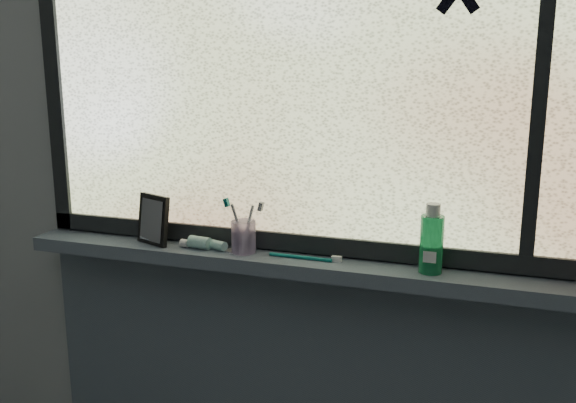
% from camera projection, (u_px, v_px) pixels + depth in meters
% --- Properties ---
extents(wall_back, '(3.00, 0.01, 2.50)m').
position_uv_depth(wall_back, '(301.00, 170.00, 1.78)').
color(wall_back, '#9EA3A8').
rests_on(wall_back, ground).
extents(windowsill, '(1.62, 0.14, 0.04)m').
position_uv_depth(windowsill, '(293.00, 264.00, 1.76)').
color(windowsill, '#505B6B').
rests_on(windowsill, wall_back).
extents(window_pane, '(1.50, 0.01, 1.00)m').
position_uv_depth(window_pane, '(299.00, 67.00, 1.69)').
color(window_pane, silver).
rests_on(window_pane, wall_back).
extents(frame_bottom, '(1.60, 0.03, 0.05)m').
position_uv_depth(frame_bottom, '(298.00, 242.00, 1.80)').
color(frame_bottom, black).
rests_on(frame_bottom, windowsill).
extents(frame_left, '(0.05, 0.03, 1.10)m').
position_uv_depth(frame_left, '(54.00, 66.00, 1.93)').
color(frame_left, black).
rests_on(frame_left, wall_back).
extents(frame_mullion, '(0.03, 0.03, 1.00)m').
position_uv_depth(frame_mullion, '(542.00, 69.00, 1.50)').
color(frame_mullion, black).
rests_on(frame_mullion, wall_back).
extents(vanity_mirror, '(0.13, 0.10, 0.15)m').
position_uv_depth(vanity_mirror, '(153.00, 220.00, 1.87)').
color(vanity_mirror, black).
rests_on(vanity_mirror, windowsill).
extents(toothpaste_tube, '(0.21, 0.08, 0.04)m').
position_uv_depth(toothpaste_tube, '(206.00, 243.00, 1.83)').
color(toothpaste_tube, white).
rests_on(toothpaste_tube, windowsill).
extents(toothbrush_cup, '(0.07, 0.07, 0.09)m').
position_uv_depth(toothbrush_cup, '(244.00, 237.00, 1.79)').
color(toothbrush_cup, '#B7A0D4').
rests_on(toothbrush_cup, windowsill).
extents(toothbrush_lying, '(0.22, 0.02, 0.01)m').
position_uv_depth(toothbrush_lying, '(300.00, 256.00, 1.74)').
color(toothbrush_lying, '#0C726D').
rests_on(toothbrush_lying, windowsill).
extents(mouthwash_bottle, '(0.07, 0.07, 0.15)m').
position_uv_depth(mouthwash_bottle, '(432.00, 238.00, 1.62)').
color(mouthwash_bottle, '#21AA5F').
rests_on(mouthwash_bottle, windowsill).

